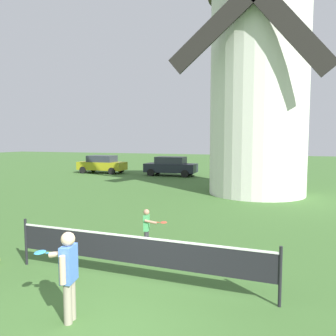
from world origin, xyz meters
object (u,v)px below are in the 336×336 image
Objects in this scene: parked_car_black at (171,166)px; tennis_net at (134,250)px; parked_car_mustard at (102,164)px; windmill at (259,67)px; player_far at (147,226)px; player_near at (68,271)px.

tennis_net is at bearing -72.38° from parked_car_black.
parked_car_mustard is at bearing 123.30° from tennis_net.
windmill is at bearing 83.84° from tennis_net.
windmill is 2.38× the size of tennis_net.
windmill reaches higher than player_far.
windmill is 3.19× the size of parked_car_black.
player_near is at bearing -96.92° from windmill.
parked_car_mustard is (-12.18, 20.78, -0.03)m from player_near.
player_near is 21.65m from parked_car_black.
player_near is at bearing -102.44° from tennis_net.
parked_car_black reaches higher than player_near.
player_far is at bearing -55.00° from parked_car_mustard.
player_near is at bearing -59.62° from parked_car_mustard.
player_far is (-0.62, 2.06, -0.07)m from tennis_net.
tennis_net is at bearing 77.56° from player_near.
player_far is at bearing 93.79° from player_near.
tennis_net is 1.34× the size of parked_car_black.
player_far is at bearing 106.69° from tennis_net.
parked_car_mustard is (-12.55, 19.10, 0.12)m from tennis_net.
windmill is 11.74m from parked_car_black.
windmill reaches higher than tennis_net.
parked_car_black is (-5.48, 17.14, 0.20)m from player_far.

